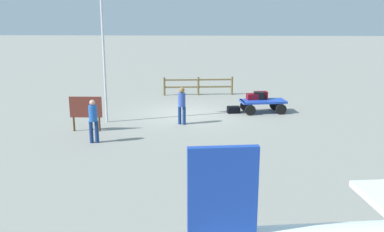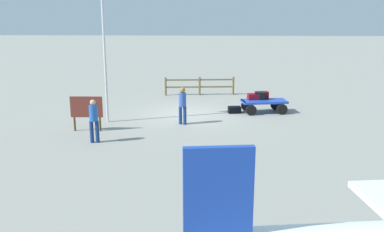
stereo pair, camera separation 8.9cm
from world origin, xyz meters
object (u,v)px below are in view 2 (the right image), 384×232
at_px(luggage_cart, 263,104).
at_px(suitcase_navy, 262,95).
at_px(worker_lead, 183,103).
at_px(worker_trailing, 94,119).
at_px(flagpole, 102,39).
at_px(suitcase_dark, 260,96).
at_px(suitcase_tan, 234,110).
at_px(suitcase_grey, 253,97).
at_px(signboard, 86,109).

distance_m(luggage_cart, suitcase_navy, 0.47).
relative_size(luggage_cart, suitcase_navy, 3.41).
distance_m(worker_lead, worker_trailing, 4.05).
bearing_deg(worker_lead, worker_trailing, 41.31).
relative_size(luggage_cart, flagpole, 0.37).
xyz_separation_m(suitcase_navy, flagpole, (6.95, 2.32, 2.76)).
relative_size(suitcase_dark, worker_trailing, 0.30).
bearing_deg(worker_lead, flagpole, -4.34).
xyz_separation_m(suitcase_tan, worker_lead, (2.30, 2.09, 0.75)).
distance_m(suitcase_grey, suitcase_tan, 1.12).
bearing_deg(suitcase_navy, worker_trailing, 38.30).
xyz_separation_m(worker_lead, flagpole, (3.35, -0.25, 2.62)).
height_order(suitcase_grey, flagpole, flagpole).
distance_m(suitcase_grey, flagpole, 7.45).
distance_m(suitcase_dark, suitcase_navy, 0.18).
relative_size(flagpole, signboard, 4.28).
bearing_deg(suitcase_dark, worker_lead, 34.66).
bearing_deg(suitcase_tan, worker_lead, 42.32).
bearing_deg(suitcase_navy, suitcase_grey, 20.05).
distance_m(luggage_cart, suitcase_grey, 0.58).
bearing_deg(worker_trailing, flagpole, -83.99).
bearing_deg(worker_lead, signboard, 17.47).
height_order(suitcase_tan, signboard, signboard).
bearing_deg(suitcase_navy, worker_lead, 35.54).
height_order(worker_lead, flagpole, flagpole).
bearing_deg(worker_trailing, luggage_cart, -143.74).
height_order(suitcase_navy, suitcase_tan, suitcase_navy).
relative_size(suitcase_grey, worker_trailing, 0.38).
xyz_separation_m(suitcase_grey, suitcase_tan, (0.90, 0.33, -0.57)).
bearing_deg(luggage_cart, suitcase_tan, 6.25).
bearing_deg(signboard, flagpole, -104.91).
bearing_deg(worker_trailing, suitcase_dark, -142.10).
distance_m(worker_trailing, flagpole, 3.94).
height_order(luggage_cart, signboard, signboard).
relative_size(worker_trailing, signboard, 1.14).
distance_m(suitcase_dark, worker_lead, 4.26).
relative_size(suitcase_dark, suitcase_navy, 0.74).
height_order(suitcase_tan, worker_trailing, worker_trailing).
relative_size(suitcase_tan, signboard, 0.45).
relative_size(suitcase_dark, worker_lead, 0.30).
distance_m(flagpole, signboard, 3.00).
xyz_separation_m(suitcase_tan, flagpole, (5.65, 1.84, 3.36)).
bearing_deg(suitcase_grey, luggage_cart, 158.11).
bearing_deg(suitcase_dark, flagpole, 17.55).
relative_size(suitcase_dark, flagpole, 0.08).
relative_size(suitcase_dark, suitcase_grey, 0.80).
relative_size(suitcase_grey, worker_lead, 0.38).
bearing_deg(suitcase_grey, suitcase_tan, 20.30).
height_order(flagpole, signboard, flagpole).
relative_size(worker_trailing, flagpole, 0.27).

